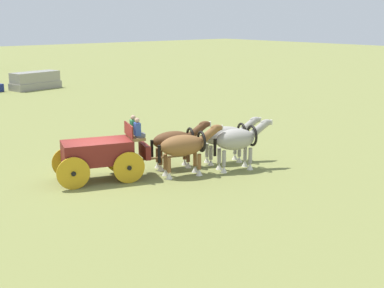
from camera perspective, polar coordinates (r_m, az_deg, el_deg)
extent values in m
plane|color=olive|center=(22.77, -10.38, -3.98)|extent=(220.00, 220.00, 0.00)
cube|color=maroon|center=(22.42, -10.52, -0.88)|extent=(3.27, 2.38, 0.98)
cube|color=brown|center=(22.64, -6.32, 0.81)|extent=(0.97, 1.48, 0.12)
cube|color=maroon|center=(22.91, -5.30, -0.75)|extent=(0.61, 1.24, 0.60)
cube|color=maroon|center=(22.50, -7.08, 1.57)|extent=(0.49, 1.33, 0.55)
cube|color=gold|center=(22.57, -10.46, -2.33)|extent=(3.11, 1.17, 0.16)
cylinder|color=gold|center=(23.61, -8.06, -1.51)|extent=(1.33, 0.51, 1.37)
cylinder|color=black|center=(23.61, -8.06, -1.51)|extent=(0.25, 0.23, 0.20)
cylinder|color=gold|center=(21.99, -7.03, -2.63)|extent=(1.33, 0.51, 1.37)
cylinder|color=black|center=(21.99, -7.03, -2.63)|extent=(0.25, 0.23, 0.20)
cylinder|color=gold|center=(23.23, -13.70, -2.03)|extent=(1.33, 0.51, 1.37)
cylinder|color=black|center=(23.23, -13.70, -2.03)|extent=(0.25, 0.23, 0.20)
cylinder|color=gold|center=(21.58, -13.09, -3.22)|extent=(1.33, 0.51, 1.37)
cylinder|color=black|center=(21.58, -13.09, -3.22)|extent=(0.25, 0.23, 0.20)
cylinder|color=brown|center=(23.19, -3.74, -1.56)|extent=(2.50, 0.91, 0.10)
cube|color=#BCB293|center=(22.96, -6.25, 1.35)|extent=(0.48, 0.43, 0.16)
cube|color=#338C4C|center=(22.87, -6.56, 2.00)|extent=(0.34, 0.42, 0.55)
sphere|color=tan|center=(22.80, -6.59, 2.94)|extent=(0.22, 0.22, 0.22)
cube|color=slate|center=(22.33, -5.81, 1.00)|extent=(0.48, 0.43, 0.16)
cube|color=#334C99|center=(22.24, -6.12, 1.66)|extent=(0.34, 0.42, 0.55)
sphere|color=tan|center=(22.16, -6.15, 2.64)|extent=(0.22, 0.22, 0.22)
ellipsoid|color=brown|center=(23.90, -2.16, 0.40)|extent=(2.12, 1.44, 0.88)
cylinder|color=brown|center=(24.52, -0.83, -0.95)|extent=(0.18, 0.18, 0.67)
cone|color=silver|center=(24.64, -0.83, -2.02)|extent=(0.30, 0.30, 0.29)
cylinder|color=brown|center=(24.08, -0.43, -1.23)|extent=(0.18, 0.18, 0.67)
cone|color=silver|center=(24.21, -0.43, -2.31)|extent=(0.30, 0.30, 0.29)
cylinder|color=brown|center=(24.10, -3.86, -1.25)|extent=(0.18, 0.18, 0.67)
cone|color=silver|center=(24.23, -3.84, -2.33)|extent=(0.30, 0.30, 0.29)
cylinder|color=brown|center=(23.66, -3.52, -1.53)|extent=(0.18, 0.18, 0.67)
cone|color=silver|center=(23.79, -3.50, -2.64)|extent=(0.30, 0.30, 0.29)
cylinder|color=brown|center=(24.23, 0.61, 1.54)|extent=(1.01, 0.64, 0.81)
ellipsoid|color=brown|center=(24.32, 1.42, 2.20)|extent=(0.65, 0.44, 0.32)
cube|color=silver|center=(24.42, 2.03, 2.25)|extent=(0.09, 0.11, 0.24)
torus|color=black|center=(24.17, -0.21, 0.80)|extent=(0.40, 0.90, 0.91)
cylinder|color=black|center=(23.68, -4.49, -0.52)|extent=(0.14, 0.14, 0.80)
ellipsoid|color=brown|center=(22.70, -1.10, -0.16)|extent=(2.24, 1.54, 0.95)
cylinder|color=brown|center=(23.37, 0.34, -1.64)|extent=(0.18, 0.18, 0.69)
cone|color=silver|center=(23.50, 0.33, -2.80)|extent=(0.30, 0.30, 0.30)
cylinder|color=brown|center=(22.90, 0.81, -1.97)|extent=(0.18, 0.18, 0.69)
cone|color=silver|center=(23.04, 0.80, -3.15)|extent=(0.30, 0.30, 0.30)
cylinder|color=brown|center=(22.91, -3.00, -1.98)|extent=(0.18, 0.18, 0.69)
cone|color=silver|center=(23.05, -2.98, -3.16)|extent=(0.30, 0.30, 0.30)
cylinder|color=brown|center=(22.43, -2.59, -2.32)|extent=(0.18, 0.18, 0.69)
cone|color=silver|center=(22.57, -2.57, -3.53)|extent=(0.30, 0.30, 0.30)
cylinder|color=brown|center=(23.06, 1.90, 1.09)|extent=(1.01, 0.64, 0.81)
ellipsoid|color=brown|center=(23.15, 2.75, 1.78)|extent=(0.65, 0.44, 0.32)
cube|color=silver|center=(23.26, 3.38, 1.83)|extent=(0.09, 0.11, 0.24)
torus|color=black|center=(22.99, 1.05, 0.29)|extent=(0.42, 0.96, 0.97)
cylinder|color=black|center=(22.44, -3.67, -1.14)|extent=(0.14, 0.14, 0.80)
ellipsoid|color=#9E998E|center=(24.84, 3.52, 0.93)|extent=(2.34, 1.54, 0.90)
cylinder|color=#9E998E|center=(25.54, 4.82, -0.38)|extent=(0.18, 0.18, 0.67)
cone|color=silver|center=(25.66, 4.80, -1.42)|extent=(0.30, 0.30, 0.29)
cylinder|color=#9E998E|center=(25.11, 5.31, -0.65)|extent=(0.18, 0.18, 0.67)
cone|color=silver|center=(25.23, 5.28, -1.70)|extent=(0.30, 0.30, 0.29)
cylinder|color=#9E998E|center=(24.93, 1.67, -0.69)|extent=(0.18, 0.18, 0.67)
cone|color=silver|center=(25.06, 1.66, -1.75)|extent=(0.30, 0.30, 0.29)
cylinder|color=#9E998E|center=(24.49, 2.12, -0.97)|extent=(0.18, 0.18, 0.67)
cone|color=silver|center=(24.62, 2.11, -2.05)|extent=(0.30, 0.30, 0.29)
cylinder|color=#9E998E|center=(25.33, 6.31, 2.04)|extent=(1.01, 0.64, 0.81)
ellipsoid|color=#9E998E|center=(25.44, 7.06, 2.67)|extent=(0.65, 0.44, 0.32)
cube|color=silver|center=(25.58, 7.62, 2.71)|extent=(0.09, 0.11, 0.24)
torus|color=black|center=(25.23, 5.54, 1.33)|extent=(0.41, 0.92, 0.93)
cylinder|color=black|center=(24.47, 1.09, 0.04)|extent=(0.14, 0.14, 0.80)
ellipsoid|color=#9E998E|center=(23.67, 4.82, 0.53)|extent=(2.13, 1.54, 0.99)
cylinder|color=#9E998E|center=(24.38, 5.94, -0.99)|extent=(0.18, 0.18, 0.72)
cone|color=silver|center=(24.52, 5.91, -2.15)|extent=(0.30, 0.30, 0.31)
cylinder|color=#9E998E|center=(23.92, 6.52, -1.30)|extent=(0.18, 0.18, 0.72)
cone|color=silver|center=(24.06, 6.49, -2.48)|extent=(0.30, 0.30, 0.31)
cylinder|color=#9E998E|center=(23.82, 3.04, -1.29)|extent=(0.18, 0.18, 0.72)
cone|color=silver|center=(23.96, 3.03, -2.48)|extent=(0.30, 0.30, 0.31)
cylinder|color=#9E998E|center=(23.34, 3.59, -1.61)|extent=(0.18, 0.18, 0.72)
cone|color=silver|center=(23.49, 3.57, -2.82)|extent=(0.30, 0.30, 0.31)
cylinder|color=#9E998E|center=(24.13, 7.49, 1.71)|extent=(1.01, 0.64, 0.81)
ellipsoid|color=#9E998E|center=(24.25, 8.27, 2.37)|extent=(0.65, 0.44, 0.32)
cube|color=silver|center=(24.39, 8.85, 2.41)|extent=(0.09, 0.11, 0.24)
torus|color=black|center=(24.02, 6.69, 0.93)|extent=(0.43, 0.99, 1.01)
cylinder|color=black|center=(23.33, 2.57, -0.39)|extent=(0.14, 0.14, 0.80)
cube|color=gray|center=(53.43, -17.02, 6.25)|extent=(5.17, 2.95, 0.69)
cube|color=gray|center=(53.33, -17.09, 7.16)|extent=(4.95, 2.75, 1.02)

